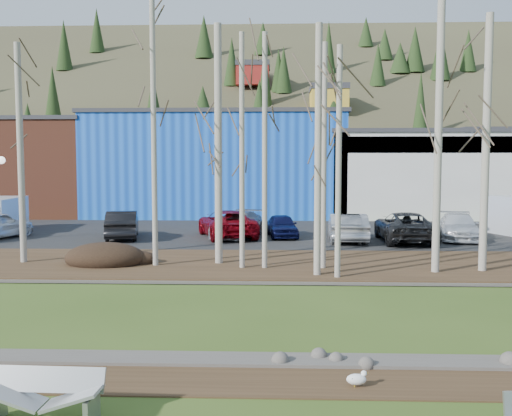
{
  "coord_description": "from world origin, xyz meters",
  "views": [
    {
      "loc": [
        -1.11,
        -8.75,
        4.24
      ],
      "look_at": [
        -1.95,
        13.48,
        2.5
      ],
      "focal_mm": 40.0,
      "sensor_mm": 36.0,
      "label": 1
    }
  ],
  "objects_px": {
    "car_3": "(237,224)",
    "car_4": "(282,226)",
    "car_5": "(344,227)",
    "car_7": "(458,227)",
    "car_8": "(351,227)",
    "car_1": "(122,224)",
    "bench_damaged": "(45,396)",
    "seagull": "(357,379)",
    "car_2": "(227,224)",
    "car_6": "(405,227)"
  },
  "relations": [
    {
      "from": "car_3",
      "to": "car_4",
      "type": "distance_m",
      "value": 2.49
    },
    {
      "from": "car_5",
      "to": "car_7",
      "type": "distance_m",
      "value": 6.28
    },
    {
      "from": "car_4",
      "to": "car_8",
      "type": "height_order",
      "value": "car_8"
    },
    {
      "from": "car_5",
      "to": "car_8",
      "type": "bearing_deg",
      "value": -177.39
    },
    {
      "from": "car_1",
      "to": "car_5",
      "type": "bearing_deg",
      "value": 164.65
    },
    {
      "from": "bench_damaged",
      "to": "car_4",
      "type": "bearing_deg",
      "value": 81.49
    },
    {
      "from": "seagull",
      "to": "car_8",
      "type": "relative_size",
      "value": 0.1
    },
    {
      "from": "car_7",
      "to": "car_1",
      "type": "bearing_deg",
      "value": -167.67
    },
    {
      "from": "car_2",
      "to": "car_7",
      "type": "bearing_deg",
      "value": 160.19
    },
    {
      "from": "car_8",
      "to": "car_5",
      "type": "bearing_deg",
      "value": 2.61
    },
    {
      "from": "car_8",
      "to": "bench_damaged",
      "type": "bearing_deg",
      "value": 72.58
    },
    {
      "from": "car_4",
      "to": "car_3",
      "type": "bearing_deg",
      "value": 174.65
    },
    {
      "from": "seagull",
      "to": "car_6",
      "type": "xyz_separation_m",
      "value": [
        5.18,
        19.48,
        0.74
      ]
    },
    {
      "from": "car_7",
      "to": "car_6",
      "type": "bearing_deg",
      "value": -150.66
    },
    {
      "from": "car_3",
      "to": "car_4",
      "type": "relative_size",
      "value": 1.32
    },
    {
      "from": "car_3",
      "to": "car_2",
      "type": "bearing_deg",
      "value": -154.63
    },
    {
      "from": "car_5",
      "to": "car_6",
      "type": "distance_m",
      "value": 3.14
    },
    {
      "from": "car_1",
      "to": "car_5",
      "type": "relative_size",
      "value": 1.05
    },
    {
      "from": "car_6",
      "to": "car_8",
      "type": "height_order",
      "value": "car_6"
    },
    {
      "from": "car_2",
      "to": "seagull",
      "type": "bearing_deg",
      "value": 83.94
    },
    {
      "from": "bench_damaged",
      "to": "car_4",
      "type": "xyz_separation_m",
      "value": [
        4.08,
        22.68,
        0.34
      ]
    },
    {
      "from": "car_1",
      "to": "car_6",
      "type": "xyz_separation_m",
      "value": [
        15.2,
        -0.76,
        0.02
      ]
    },
    {
      "from": "car_2",
      "to": "car_4",
      "type": "bearing_deg",
      "value": 165.74
    },
    {
      "from": "car_1",
      "to": "car_2",
      "type": "distance_m",
      "value": 5.74
    },
    {
      "from": "seagull",
      "to": "car_3",
      "type": "distance_m",
      "value": 21.37
    },
    {
      "from": "bench_damaged",
      "to": "car_8",
      "type": "height_order",
      "value": "car_8"
    },
    {
      "from": "car_4",
      "to": "car_5",
      "type": "relative_size",
      "value": 0.84
    },
    {
      "from": "car_1",
      "to": "car_4",
      "type": "height_order",
      "value": "car_1"
    },
    {
      "from": "car_6",
      "to": "car_3",
      "type": "bearing_deg",
      "value": -8.56
    },
    {
      "from": "car_5",
      "to": "car_6",
      "type": "height_order",
      "value": "car_6"
    },
    {
      "from": "car_3",
      "to": "seagull",
      "type": "bearing_deg",
      "value": -64.93
    },
    {
      "from": "car_3",
      "to": "car_5",
      "type": "relative_size",
      "value": 1.11
    },
    {
      "from": "car_3",
      "to": "car_7",
      "type": "height_order",
      "value": "car_3"
    },
    {
      "from": "car_3",
      "to": "car_5",
      "type": "distance_m",
      "value": 5.95
    },
    {
      "from": "car_5",
      "to": "car_6",
      "type": "bearing_deg",
      "value": 180.0
    },
    {
      "from": "seagull",
      "to": "car_2",
      "type": "height_order",
      "value": "car_2"
    },
    {
      "from": "car_4",
      "to": "car_8",
      "type": "relative_size",
      "value": 0.84
    },
    {
      "from": "bench_damaged",
      "to": "car_3",
      "type": "relative_size",
      "value": 0.39
    },
    {
      "from": "car_6",
      "to": "car_7",
      "type": "distance_m",
      "value": 3.24
    },
    {
      "from": "car_3",
      "to": "car_5",
      "type": "height_order",
      "value": "car_5"
    },
    {
      "from": "car_2",
      "to": "car_4",
      "type": "height_order",
      "value": "car_2"
    },
    {
      "from": "car_1",
      "to": "car_3",
      "type": "height_order",
      "value": "car_1"
    },
    {
      "from": "car_6",
      "to": "car_8",
      "type": "relative_size",
      "value": 1.27
    },
    {
      "from": "car_6",
      "to": "car_7",
      "type": "xyz_separation_m",
      "value": [
        3.09,
        0.99,
        -0.08
      ]
    },
    {
      "from": "car_2",
      "to": "car_7",
      "type": "relative_size",
      "value": 1.13
    },
    {
      "from": "car_3",
      "to": "car_7",
      "type": "distance_m",
      "value": 12.02
    },
    {
      "from": "bench_damaged",
      "to": "car_4",
      "type": "distance_m",
      "value": 23.05
    },
    {
      "from": "bench_damaged",
      "to": "car_8",
      "type": "xyz_separation_m",
      "value": [
        7.73,
        21.2,
        0.44
      ]
    },
    {
      "from": "seagull",
      "to": "car_1",
      "type": "relative_size",
      "value": 0.1
    },
    {
      "from": "car_5",
      "to": "seagull",
      "type": "bearing_deg",
      "value": 86.67
    }
  ]
}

